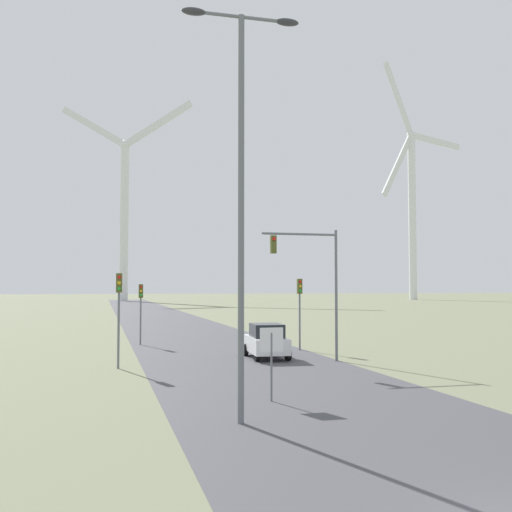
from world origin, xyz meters
The scene contains 10 objects.
road_surface centered at (0.00, 48.00, 0.00)m, with size 10.00×240.00×0.01m.
streetlamp centered at (-3.08, 8.97, 7.18)m, with size 3.47×0.32×11.68m.
stop_sign_near centered at (-1.37, 11.83, 1.71)m, with size 0.81×0.07×2.44m.
traffic_light_post_near_left centered at (-6.09, 21.24, 3.23)m, with size 0.28×0.34×4.43m.
traffic_light_post_near_right centered at (4.66, 26.72, 3.12)m, with size 0.28×0.34×4.27m.
traffic_light_post_mid_left centered at (-4.38, 32.45, 2.90)m, with size 0.28×0.33×3.96m.
traffic_light_mast_overhead centered at (3.53, 21.33, 4.70)m, with size 4.03×0.35×6.72m.
car_approaching centered at (1.64, 23.37, 0.91)m, with size 2.09×4.22×1.83m.
wind_turbine_left centered at (-1.38, 151.45, 25.88)m, with size 33.25×16.40×52.23m.
wind_turbine_center centered at (80.00, 147.99, 29.83)m, with size 32.40×12.27×67.73m.
Camera 1 is at (-6.88, -7.47, 3.82)m, focal length 42.00 mm.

